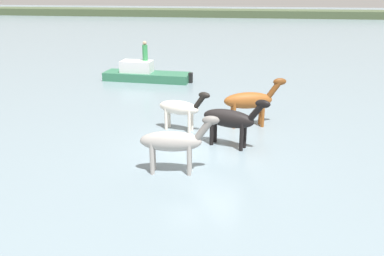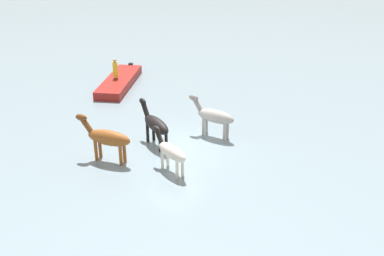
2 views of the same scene
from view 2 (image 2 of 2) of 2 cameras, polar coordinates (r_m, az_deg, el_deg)
The scene contains 7 objects.
ground_plane at distance 20.29m, azimuth -2.41°, elevation -2.65°, with size 182.15×182.15×0.00m, color gray.
horse_rear_stallion at distance 18.01m, azimuth -2.79°, elevation -3.07°, with size 2.23×0.95×1.73m.
horse_dark_mare at distance 19.08m, azimuth -11.06°, elevation -1.25°, with size 2.62×1.12×2.04m.
horse_dun_straggler at distance 20.17m, azimuth -4.83°, elevation 0.52°, with size 2.50×1.24×1.96m.
horse_chestnut_trailing at distance 20.99m, azimuth 2.89°, elevation 1.56°, with size 2.50×0.73×1.94m.
boat_skiff_near at distance 28.58m, azimuth -9.45°, elevation 5.88°, with size 4.18×5.76×0.77m.
person_helmsman_aft at distance 28.21m, azimuth -10.01°, elevation 7.68°, with size 0.32×0.32×1.19m.
Camera 2 is at (-11.28, 13.97, 9.46)m, focal length 40.75 mm.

